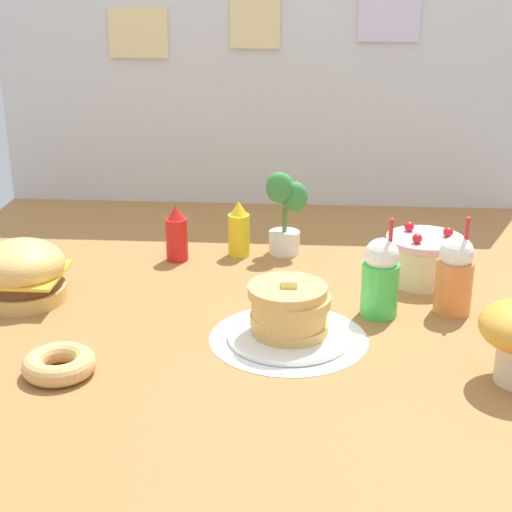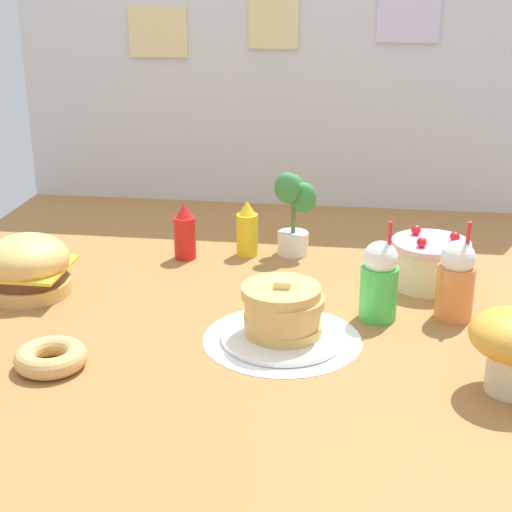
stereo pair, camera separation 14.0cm
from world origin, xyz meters
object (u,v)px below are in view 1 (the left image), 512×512
at_px(burger, 22,272).
at_px(cream_soda_cup, 380,278).
at_px(layer_cake, 424,258).
at_px(ketchup_bottle, 177,235).
at_px(pancake_stack, 289,314).
at_px(donut_pink_glaze, 59,363).
at_px(mustard_bottle, 239,230).
at_px(orange_float_cup, 455,275).
at_px(potted_plant, 285,209).

height_order(burger, cream_soda_cup, cream_soda_cup).
relative_size(layer_cake, ketchup_bottle, 1.25).
bearing_deg(ketchup_bottle, pancake_stack, -55.24).
bearing_deg(ketchup_bottle, donut_pink_glaze, -101.22).
distance_m(layer_cake, mustard_bottle, 0.60).
xyz_separation_m(ketchup_bottle, mustard_bottle, (0.19, 0.06, 0.00)).
height_order(pancake_stack, donut_pink_glaze, pancake_stack).
distance_m(burger, ketchup_bottle, 0.51).
bearing_deg(burger, cream_soda_cup, -1.71).
relative_size(ketchup_bottle, donut_pink_glaze, 1.08).
height_order(cream_soda_cup, orange_float_cup, same).
height_order(layer_cake, orange_float_cup, orange_float_cup).
bearing_deg(potted_plant, mustard_bottle, -167.82).
bearing_deg(pancake_stack, cream_soda_cup, 34.47).
relative_size(burger, pancake_stack, 0.78).
bearing_deg(orange_float_cup, pancake_stack, -156.15).
height_order(ketchup_bottle, donut_pink_glaze, ketchup_bottle).
xyz_separation_m(orange_float_cup, donut_pink_glaze, (-0.96, -0.41, -0.08)).
xyz_separation_m(layer_cake, ketchup_bottle, (-0.76, 0.12, 0.01)).
relative_size(mustard_bottle, potted_plant, 0.66).
relative_size(ketchup_bottle, mustard_bottle, 1.00).
height_order(donut_pink_glaze, potted_plant, potted_plant).
xyz_separation_m(pancake_stack, orange_float_cup, (0.44, 0.19, 0.04)).
distance_m(layer_cake, orange_float_cup, 0.23).
height_order(burger, mustard_bottle, mustard_bottle).
xyz_separation_m(layer_cake, mustard_bottle, (-0.57, 0.18, 0.01)).
distance_m(pancake_stack, donut_pink_glaze, 0.57).
height_order(burger, donut_pink_glaze, burger).
distance_m(ketchup_bottle, donut_pink_glaze, 0.77).
bearing_deg(donut_pink_glaze, mustard_bottle, 67.14).
xyz_separation_m(layer_cake, potted_plant, (-0.42, 0.21, 0.08)).
height_order(mustard_bottle, cream_soda_cup, cream_soda_cup).
bearing_deg(burger, donut_pink_glaze, -60.88).
bearing_deg(orange_float_cup, donut_pink_glaze, -156.77).
bearing_deg(mustard_bottle, ketchup_bottle, -163.53).
bearing_deg(ketchup_bottle, cream_soda_cup, -31.51).
distance_m(ketchup_bottle, mustard_bottle, 0.20).
bearing_deg(ketchup_bottle, potted_plant, 14.63).
distance_m(burger, layer_cake, 1.16).
relative_size(burger, layer_cake, 1.06).
distance_m(layer_cake, donut_pink_glaze, 1.11).
height_order(burger, orange_float_cup, orange_float_cup).
xyz_separation_m(cream_soda_cup, orange_float_cup, (0.20, 0.03, 0.00)).
bearing_deg(burger, pancake_stack, -14.37).
bearing_deg(layer_cake, pancake_stack, -132.87).
xyz_separation_m(burger, pancake_stack, (0.75, -0.19, -0.02)).
bearing_deg(pancake_stack, burger, 165.63).
height_order(layer_cake, mustard_bottle, mustard_bottle).
xyz_separation_m(burger, cream_soda_cup, (0.99, -0.03, 0.02)).
distance_m(burger, cream_soda_cup, 0.99).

